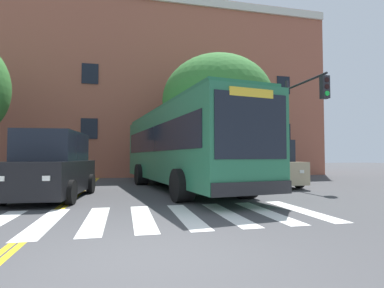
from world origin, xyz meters
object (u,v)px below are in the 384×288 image
Objects in this scene: car_black_near_lane at (53,167)px; street_tree_curbside_large at (217,101)px; traffic_light_near_corner at (302,111)px; city_bus at (180,146)px; car_tan_far_lane at (264,164)px.

street_tree_curbside_large is (7.77, 5.54, 3.64)m from car_black_near_lane.
car_black_near_lane is 11.44m from traffic_light_near_corner.
car_tan_far_lane is (4.54, 0.88, -0.90)m from city_bus.
car_tan_far_lane is at bearing -57.98° from street_tree_curbside_large.
traffic_light_near_corner is (6.10, -0.16, 1.76)m from city_bus.
street_tree_curbside_large is at bearing 50.64° from city_bus.
city_bus reaches higher than car_tan_far_lane.
city_bus is 5.35m from car_black_near_lane.
traffic_light_near_corner is 0.67× the size of street_tree_curbside_large.
city_bus is at bearing 178.49° from traffic_light_near_corner.
car_black_near_lane is 0.94× the size of car_tan_far_lane.
traffic_light_near_corner is (1.56, -1.04, 2.65)m from car_tan_far_lane.
car_tan_far_lane is at bearing 17.09° from car_black_near_lane.
city_bus is at bearing -129.36° from street_tree_curbside_large.
city_bus is 6.35m from traffic_light_near_corner.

